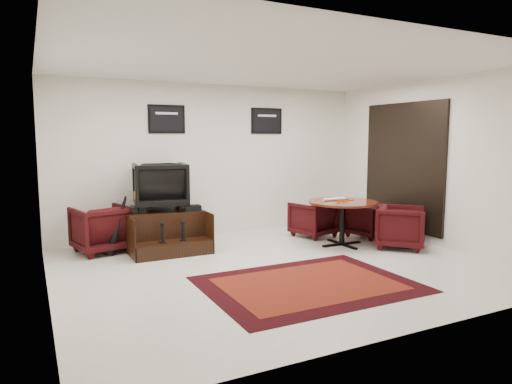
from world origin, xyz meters
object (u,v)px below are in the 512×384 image
table_chair_window (368,219)px  shine_chair (160,183)px  meeting_table (343,207)px  table_chair_back (313,217)px  armchair_side (101,227)px  table_chair_corner (400,225)px  shine_podium (163,231)px

table_chair_window → shine_chair: bearing=60.7°
meeting_table → table_chair_back: size_ratio=1.61×
armchair_side → table_chair_corner: bearing=143.4°
table_chair_window → armchair_side: bearing=62.8°
table_chair_window → table_chair_corner: size_ratio=0.87×
armchair_side → shine_chair: bearing=162.4°
meeting_table → table_chair_window: (0.83, 0.32, -0.33)m
table_chair_back → table_chair_window: table_chair_back is taller
table_chair_window → table_chair_corner: 0.91m
meeting_table → table_chair_back: 0.87m
shine_podium → table_chair_corner: (3.54, -1.72, 0.09)m
shine_chair → table_chair_back: (2.74, -0.46, -0.71)m
shine_podium → meeting_table: size_ratio=1.10×
shine_chair → table_chair_corner: size_ratio=1.13×
armchair_side → table_chair_back: bearing=158.4°
shine_podium → armchair_side: size_ratio=1.54×
shine_podium → armchair_side: armchair_side is taller
shine_podium → table_chair_back: size_ratio=1.77×
table_chair_back → meeting_table: bearing=78.6°
armchair_side → meeting_table: armchair_side is taller
shine_podium → shine_chair: shine_chair is taller
shine_chair → table_chair_back: shine_chair is taller
shine_podium → table_chair_corner: size_ratio=1.65×
armchair_side → table_chair_corner: (4.48, -1.93, -0.03)m
armchair_side → table_chair_corner: armchair_side is taller
shine_chair → meeting_table: size_ratio=0.75×
meeting_table → table_chair_corner: size_ratio=1.50×
table_chair_back → table_chair_window: bearing=136.4°
shine_podium → meeting_table: meeting_table is taller
armchair_side → meeting_table: bearing=146.9°
table_chair_window → table_chair_back: bearing=46.3°
shine_chair → table_chair_back: 2.87m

